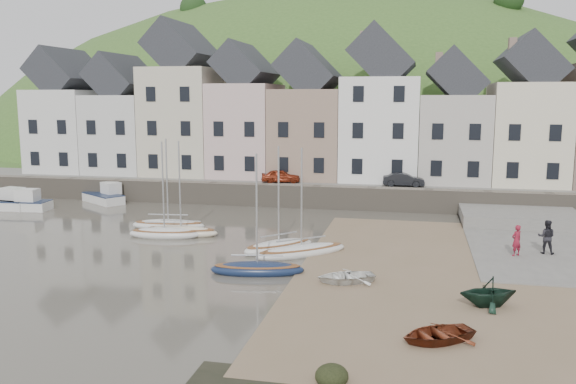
% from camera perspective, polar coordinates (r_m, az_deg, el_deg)
% --- Properties ---
extents(ground, '(160.00, 160.00, 0.00)m').
position_cam_1_polar(ground, '(32.31, -2.27, -6.91)').
color(ground, '#484338').
rests_on(ground, ground).
extents(quay_land, '(90.00, 30.00, 1.50)m').
position_cam_1_polar(quay_land, '(63.08, 5.01, 1.61)').
color(quay_land, '#3B5D25').
rests_on(quay_land, ground).
extents(quay_street, '(70.00, 7.00, 0.10)m').
position_cam_1_polar(quay_street, '(51.69, 3.41, 0.88)').
color(quay_street, slate).
rests_on(quay_street, quay_land).
extents(seawall, '(70.00, 1.20, 1.80)m').
position_cam_1_polar(seawall, '(48.38, 2.76, -0.45)').
color(seawall, slate).
rests_on(seawall, ground).
extents(beach, '(18.00, 26.00, 0.06)m').
position_cam_1_polar(beach, '(31.50, 17.67, -7.70)').
color(beach, '#79654A').
rests_on(beach, ground).
extents(slipway, '(8.00, 18.00, 0.12)m').
position_cam_1_polar(slipway, '(39.73, 22.38, -4.47)').
color(slipway, slate).
rests_on(slipway, ground).
extents(hillside, '(134.40, 84.00, 84.00)m').
position_cam_1_polar(hillside, '(94.86, 4.00, -7.43)').
color(hillside, '#3B5D25').
rests_on(hillside, ground).
extents(townhouse_terrace, '(61.05, 8.00, 13.93)m').
position_cam_1_polar(townhouse_terrace, '(54.43, 5.89, 7.37)').
color(townhouse_terrace, silver).
rests_on(townhouse_terrace, quay_land).
extents(sailboat_0, '(5.18, 2.05, 6.32)m').
position_cam_1_polar(sailboat_0, '(41.73, -11.30, -3.05)').
color(sailboat_0, silver).
rests_on(sailboat_0, ground).
extents(sailboat_1, '(4.76, 2.04, 6.32)m').
position_cam_1_polar(sailboat_1, '(39.21, -11.64, -3.83)').
color(sailboat_1, silver).
rests_on(sailboat_1, ground).
extents(sailboat_2, '(4.99, 1.67, 6.32)m').
position_cam_1_polar(sailboat_2, '(39.56, -10.13, -3.68)').
color(sailboat_2, beige).
rests_on(sailboat_2, ground).
extents(sailboat_3, '(4.28, 4.42, 6.32)m').
position_cam_1_polar(sailboat_3, '(35.13, -0.89, -5.15)').
color(sailboat_3, silver).
rests_on(sailboat_3, ground).
extents(sailboat_4, '(5.35, 4.77, 6.32)m').
position_cam_1_polar(sailboat_4, '(34.07, 1.28, -5.61)').
color(sailboat_4, silver).
rests_on(sailboat_4, ground).
extents(sailboat_5, '(4.98, 2.34, 6.32)m').
position_cam_1_polar(sailboat_5, '(30.69, -2.94, -7.27)').
color(sailboat_5, '#152241').
rests_on(sailboat_5, ground).
extents(motorboat_0, '(4.69, 2.11, 1.70)m').
position_cam_1_polar(motorboat_0, '(51.86, -23.90, -0.94)').
color(motorboat_0, silver).
rests_on(motorboat_0, ground).
extents(motorboat_1, '(4.94, 2.39, 1.70)m').
position_cam_1_polar(motorboat_1, '(53.08, -25.18, -0.81)').
color(motorboat_1, silver).
rests_on(motorboat_1, ground).
extents(motorboat_2, '(4.64, 3.90, 1.70)m').
position_cam_1_polar(motorboat_2, '(53.13, -16.98, -0.33)').
color(motorboat_2, silver).
rests_on(motorboat_2, ground).
extents(rowboat_white, '(3.38, 2.95, 0.58)m').
position_cam_1_polar(rowboat_white, '(29.17, 5.47, -7.99)').
color(rowboat_white, white).
rests_on(rowboat_white, beach).
extents(rowboat_green, '(3.02, 2.81, 1.30)m').
position_cam_1_polar(rowboat_green, '(27.13, 18.49, -8.95)').
color(rowboat_green, black).
rests_on(rowboat_green, beach).
extents(rowboat_red, '(3.49, 3.23, 0.59)m').
position_cam_1_polar(rowboat_red, '(23.04, 13.95, -12.94)').
color(rowboat_red, maroon).
rests_on(rowboat_red, beach).
extents(person_red, '(0.76, 0.72, 1.74)m').
position_cam_1_polar(person_red, '(35.70, 20.88, -4.32)').
color(person_red, maroon).
rests_on(person_red, slipway).
extents(person_dark, '(1.06, 0.91, 1.92)m').
position_cam_1_polar(person_dark, '(36.81, 23.34, -3.94)').
color(person_dark, black).
rests_on(person_dark, slipway).
extents(car_left, '(3.52, 2.04, 1.12)m').
position_cam_1_polar(car_left, '(51.30, -0.70, 1.53)').
color(car_left, maroon).
rests_on(car_left, quay_street).
extents(car_right, '(3.42, 1.31, 1.11)m').
position_cam_1_polar(car_right, '(50.03, 10.93, 1.16)').
color(car_right, black).
rests_on(car_right, quay_street).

